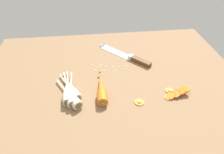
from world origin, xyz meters
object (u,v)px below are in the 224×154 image
parsnip_mid_left (71,96)px  carrot_slice_stray_mid (169,90)px  parsnip_front (69,93)px  carrot_slice_stack (177,93)px  whole_carrot (102,89)px  parsnip_back (67,91)px  chefs_knife (122,54)px  carrot_slice_stray_near (139,102)px  parsnip_outer (71,90)px  parsnip_mid_right (70,90)px

parsnip_mid_left → carrot_slice_stray_mid: bearing=0.8°
parsnip_front → parsnip_mid_left: (0.63, -2.41, 0.00)cm
carrot_slice_stack → parsnip_mid_left: bearing=176.7°
whole_carrot → parsnip_back: size_ratio=1.00×
parsnip_mid_left → whole_carrot: bearing=12.1°
parsnip_front → parsnip_back: (-0.78, 0.96, 0.00)cm
whole_carrot → carrot_slice_stack: size_ratio=1.95×
carrot_slice_stack → chefs_knife: bearing=117.4°
parsnip_back → carrot_slice_stray_near: (28.83, -8.11, -1.62)cm
parsnip_outer → carrot_slice_stray_mid: 41.82cm
parsnip_mid_left → parsnip_front: bearing=104.7°
parsnip_outer → carrot_slice_stray_near: parsnip_outer is taller
chefs_knife → carrot_slice_stray_mid: bearing=-63.3°
carrot_slice_stray_near → carrot_slice_stray_mid: bearing=20.4°
parsnip_outer → whole_carrot: bearing=-6.0°
chefs_knife → carrot_slice_stray_mid: chefs_knife is taller
parsnip_back → carrot_slice_stray_mid: (43.21, -2.75, -1.62)cm
carrot_slice_stray_mid → parsnip_mid_right: bearing=175.0°
whole_carrot → parsnip_mid_left: (-12.75, -2.73, -0.12)cm
parsnip_front → carrot_slice_stack: parsnip_front is taller
whole_carrot → carrot_slice_stray_near: bearing=-27.0°
carrot_slice_stray_mid → parsnip_outer: bearing=175.3°
parsnip_back → carrot_slice_stack: 45.71cm
parsnip_back → parsnip_outer: 1.71cm
parsnip_front → carrot_slice_stray_mid: size_ratio=6.42×
chefs_knife → carrot_slice_stack: (17.83, -34.36, 0.68)cm
parsnip_front → parsnip_outer: (0.79, 1.66, 0.00)cm
chefs_knife → parsnip_front: (-26.72, -29.44, 1.33)cm
carrot_slice_stray_near → parsnip_mid_left: bearing=170.2°
parsnip_mid_left → carrot_slice_stack: 43.99cm
parsnip_mid_left → carrot_slice_stack: (43.92, -2.51, -0.65)cm
chefs_knife → carrot_slice_stray_near: bearing=-87.9°
parsnip_front → parsnip_back: same height
parsnip_mid_right → whole_carrot: bearing=-6.8°
chefs_knife → parsnip_front: bearing=-132.2°
parsnip_front → carrot_slice_stray_near: 29.00cm
parsnip_front → parsnip_outer: 1.84cm
parsnip_mid_right → carrot_slice_stack: parsnip_mid_right is taller
parsnip_mid_right → carrot_slice_stray_near: parsnip_mid_right is taller
whole_carrot → parsnip_mid_right: whole_carrot is taller
parsnip_outer → carrot_slice_stack: size_ratio=1.66×
carrot_slice_stack → carrot_slice_stray_near: (-16.49, -2.23, -0.97)cm
parsnip_mid_left → parsnip_outer: size_ratio=1.03×
whole_carrot → parsnip_mid_right: 13.05cm
whole_carrot → parsnip_outer: bearing=174.0°
whole_carrot → parsnip_outer: 12.67cm
parsnip_front → carrot_slice_stack: size_ratio=2.06×
parsnip_mid_right → parsnip_back: same height
parsnip_mid_right → parsnip_back: size_ratio=0.87×
parsnip_front → chefs_knife: bearing=47.8°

